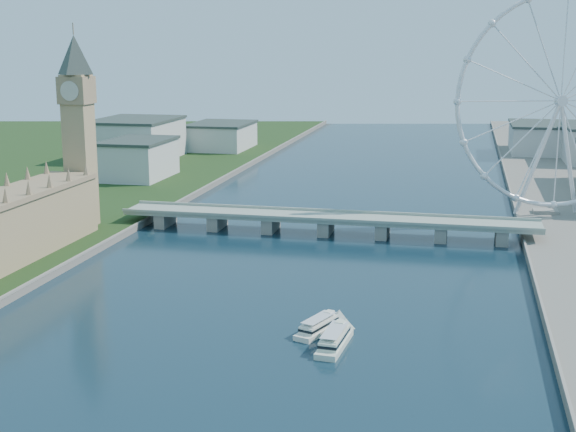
% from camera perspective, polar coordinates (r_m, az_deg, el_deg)
% --- Properties ---
extents(big_ben, '(20.02, 20.02, 110.00)m').
position_cam_1_polar(big_ben, '(434.35, -14.75, 7.54)').
color(big_ben, tan).
rests_on(big_ben, ground).
extents(westminster_bridge, '(220.00, 22.00, 9.50)m').
position_cam_1_polar(westminster_bridge, '(423.52, 2.72, -0.39)').
color(westminster_bridge, gray).
rests_on(westminster_bridge, ground).
extents(london_eye, '(113.60, 39.12, 124.30)m').
position_cam_1_polar(london_eye, '(466.28, 18.83, 7.71)').
color(london_eye, silver).
rests_on(london_eye, ground).
extents(city_skyline, '(505.00, 280.00, 32.00)m').
position_cam_1_polar(city_skyline, '(673.20, 9.84, 5.05)').
color(city_skyline, beige).
rests_on(city_skyline, ground).
extents(tour_boat_near, '(15.70, 27.38, 5.87)m').
position_cam_1_polar(tour_boat_near, '(283.08, 2.20, -8.26)').
color(tour_boat_near, silver).
rests_on(tour_boat_near, ground).
extents(tour_boat_far, '(9.89, 29.88, 6.48)m').
position_cam_1_polar(tour_boat_far, '(270.36, 3.31, -9.28)').
color(tour_boat_far, silver).
rests_on(tour_boat_far, ground).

